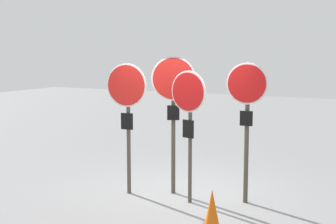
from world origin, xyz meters
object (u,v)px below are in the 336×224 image
stop_sign_2 (189,108)px  traffic_cone_0 (212,214)px  stop_sign_1 (173,97)px  stop_sign_0 (127,101)px  stop_sign_3 (247,105)px

stop_sign_2 → traffic_cone_0: stop_sign_2 is taller
stop_sign_1 → stop_sign_2: size_ratio=1.10×
stop_sign_0 → traffic_cone_0: (2.17, -1.25, -1.39)m
stop_sign_0 → stop_sign_1: stop_sign_1 is taller
stop_sign_1 → traffic_cone_0: size_ratio=3.58×
traffic_cone_0 → stop_sign_3: bearing=92.1°
stop_sign_1 → stop_sign_2: (0.47, -0.36, -0.14)m
stop_sign_2 → stop_sign_3: (0.88, 0.44, 0.04)m
stop_sign_0 → stop_sign_1: (0.75, 0.38, 0.08)m
stop_sign_0 → stop_sign_1: 0.85m
stop_sign_1 → stop_sign_2: bearing=-63.3°
stop_sign_1 → stop_sign_3: 1.36m
stop_sign_1 → stop_sign_3: bearing=-22.4°
stop_sign_0 → stop_sign_3: stop_sign_3 is taller
stop_sign_3 → stop_sign_1: bearing=178.1°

